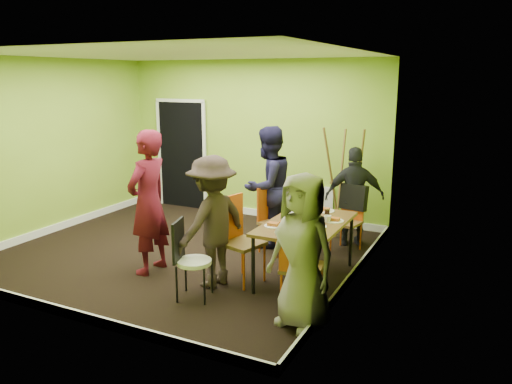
% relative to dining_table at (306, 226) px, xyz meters
% --- Properties ---
extents(ground, '(5.00, 5.00, 0.00)m').
position_rel_dining_table_xyz_m(ground, '(-1.94, 0.13, -0.70)').
color(ground, black).
rests_on(ground, ground).
extents(room_walls, '(5.04, 4.54, 2.82)m').
position_rel_dining_table_xyz_m(room_walls, '(-1.96, 0.17, 0.29)').
color(room_walls, '#83A82B').
rests_on(room_walls, ground).
extents(dining_table, '(0.90, 1.50, 0.75)m').
position_rel_dining_table_xyz_m(dining_table, '(0.00, 0.00, 0.00)').
color(dining_table, black).
rests_on(dining_table, ground).
extents(chair_left_far, '(0.50, 0.49, 0.95)m').
position_rel_dining_table_xyz_m(chair_left_far, '(-0.81, 0.76, -0.16)').
color(chair_left_far, '#BF4B12').
rests_on(chair_left_far, ground).
extents(chair_left_near, '(0.55, 0.55, 1.08)m').
position_rel_dining_table_xyz_m(chair_left_near, '(-0.75, -0.40, -0.09)').
color(chair_left_near, '#BF4B12').
rests_on(chair_left_near, ground).
extents(chair_back_end, '(0.47, 0.53, 0.96)m').
position_rel_dining_table_xyz_m(chair_back_end, '(0.19, 1.41, -0.02)').
color(chair_back_end, '#BF4B12').
rests_on(chair_back_end, ground).
extents(chair_front_end, '(0.50, 0.50, 1.05)m').
position_rel_dining_table_xyz_m(chair_front_end, '(0.28, -0.90, -0.10)').
color(chair_front_end, '#BF4B12').
rests_on(chair_front_end, ground).
extents(chair_bentwood, '(0.45, 0.44, 0.93)m').
position_rel_dining_table_xyz_m(chair_bentwood, '(-1.01, -1.10, -0.18)').
color(chair_bentwood, black).
rests_on(chair_bentwood, ground).
extents(easel, '(0.69, 0.65, 1.73)m').
position_rel_dining_table_xyz_m(easel, '(-0.14, 2.09, 0.16)').
color(easel, brown).
rests_on(easel, ground).
extents(plate_near_left, '(0.24, 0.24, 0.01)m').
position_rel_dining_table_xyz_m(plate_near_left, '(-0.24, 0.39, 0.06)').
color(plate_near_left, white).
rests_on(plate_near_left, dining_table).
extents(plate_near_right, '(0.22, 0.22, 0.01)m').
position_rel_dining_table_xyz_m(plate_near_right, '(-0.29, -0.35, 0.06)').
color(plate_near_right, white).
rests_on(plate_near_right, dining_table).
extents(plate_far_back, '(0.27, 0.27, 0.01)m').
position_rel_dining_table_xyz_m(plate_far_back, '(0.04, 0.58, 0.06)').
color(plate_far_back, white).
rests_on(plate_far_back, dining_table).
extents(plate_far_front, '(0.22, 0.22, 0.01)m').
position_rel_dining_table_xyz_m(plate_far_front, '(-0.03, -0.55, 0.06)').
color(plate_far_front, white).
rests_on(plate_far_front, dining_table).
extents(plate_wall_back, '(0.24, 0.24, 0.01)m').
position_rel_dining_table_xyz_m(plate_wall_back, '(0.30, 0.19, 0.06)').
color(plate_wall_back, white).
rests_on(plate_wall_back, dining_table).
extents(plate_wall_front, '(0.27, 0.27, 0.01)m').
position_rel_dining_table_xyz_m(plate_wall_front, '(0.18, -0.14, 0.06)').
color(plate_wall_front, white).
rests_on(plate_wall_front, dining_table).
extents(thermos, '(0.07, 0.07, 0.23)m').
position_rel_dining_table_xyz_m(thermos, '(0.04, 0.01, 0.17)').
color(thermos, white).
rests_on(thermos, dining_table).
extents(blue_bottle, '(0.08, 0.08, 0.18)m').
position_rel_dining_table_xyz_m(blue_bottle, '(0.17, -0.26, 0.15)').
color(blue_bottle, blue).
rests_on(blue_bottle, dining_table).
extents(orange_bottle, '(0.04, 0.04, 0.07)m').
position_rel_dining_table_xyz_m(orange_bottle, '(-0.05, 0.18, 0.09)').
color(orange_bottle, '#BF4B12').
rests_on(orange_bottle, dining_table).
extents(glass_mid, '(0.06, 0.06, 0.09)m').
position_rel_dining_table_xyz_m(glass_mid, '(-0.09, 0.18, 0.10)').
color(glass_mid, black).
rests_on(glass_mid, dining_table).
extents(glass_back, '(0.07, 0.07, 0.08)m').
position_rel_dining_table_xyz_m(glass_back, '(0.14, 0.38, 0.10)').
color(glass_back, black).
rests_on(glass_back, dining_table).
extents(glass_front, '(0.07, 0.07, 0.09)m').
position_rel_dining_table_xyz_m(glass_front, '(0.08, -0.44, 0.10)').
color(glass_front, black).
rests_on(glass_front, dining_table).
extents(cup_a, '(0.11, 0.11, 0.09)m').
position_rel_dining_table_xyz_m(cup_a, '(-0.17, -0.19, 0.10)').
color(cup_a, white).
rests_on(cup_a, dining_table).
extents(cup_b, '(0.09, 0.09, 0.09)m').
position_rel_dining_table_xyz_m(cup_b, '(0.24, 0.11, 0.10)').
color(cup_b, white).
rests_on(cup_b, dining_table).
extents(person_standing, '(0.46, 0.69, 1.87)m').
position_rel_dining_table_xyz_m(person_standing, '(-1.91, -0.65, 0.24)').
color(person_standing, '#540E1C').
rests_on(person_standing, ground).
extents(person_left_far, '(0.93, 1.05, 1.81)m').
position_rel_dining_table_xyz_m(person_left_far, '(-0.97, 0.98, 0.21)').
color(person_left_far, '#181536').
rests_on(person_left_far, ground).
extents(person_left_near, '(0.85, 1.16, 1.61)m').
position_rel_dining_table_xyz_m(person_left_near, '(-0.95, -0.67, 0.11)').
color(person_left_near, '#2D221E').
rests_on(person_left_near, ground).
extents(person_back_end, '(0.95, 0.68, 1.50)m').
position_rel_dining_table_xyz_m(person_back_end, '(0.18, 1.57, 0.05)').
color(person_back_end, black).
rests_on(person_back_end, ground).
extents(person_front_end, '(0.91, 0.74, 1.61)m').
position_rel_dining_table_xyz_m(person_front_end, '(0.39, -1.15, 0.11)').
color(person_front_end, gray).
rests_on(person_front_end, ground).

